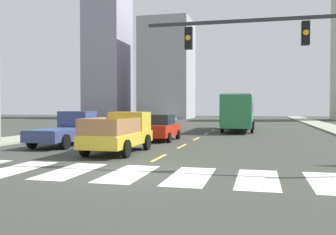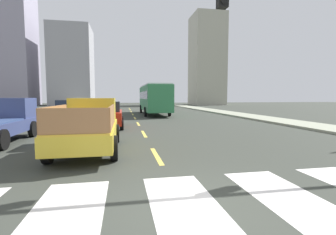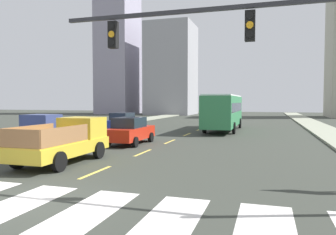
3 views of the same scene
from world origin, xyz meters
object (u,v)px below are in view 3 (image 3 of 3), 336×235
city_bus (224,110)px  sedan_near_right (123,122)px  pickup_dark (27,134)px  pickup_stakebed (67,141)px  traffic_signal_gantry (297,45)px  sedan_mid (130,131)px

city_bus → sedan_near_right: city_bus is taller
pickup_dark → city_bus: bearing=62.9°
pickup_dark → city_bus: (8.99, 15.53, 1.03)m
pickup_stakebed → pickup_dark: 4.82m
traffic_signal_gantry → pickup_stakebed: bearing=160.9°
pickup_stakebed → sedan_near_right: 14.66m
pickup_dark → sedan_mid: (4.49, 4.07, -0.06)m
pickup_dark → sedan_near_right: bearing=91.1°
city_bus → sedan_near_right: 9.44m
pickup_dark → sedan_near_right: (0.39, 11.80, -0.06)m
city_bus → traffic_signal_gantry: (4.66, -21.16, 2.31)m
pickup_stakebed → city_bus: 18.54m
traffic_signal_gantry → sedan_mid: bearing=133.4°
sedan_mid → sedan_near_right: same height
pickup_dark → traffic_signal_gantry: bearing=-19.5°
pickup_stakebed → traffic_signal_gantry: size_ratio=0.49×
city_bus → traffic_signal_gantry: size_ratio=1.01×
pickup_stakebed → city_bus: (4.79, 17.89, 1.02)m
pickup_stakebed → pickup_dark: bearing=148.6°
pickup_dark → sedan_near_right: pickup_dark is taller
city_bus → sedan_near_right: bearing=-156.8°
pickup_stakebed → sedan_mid: pickup_stakebed is taller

